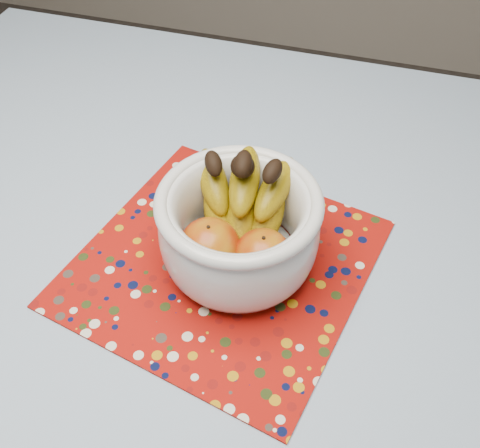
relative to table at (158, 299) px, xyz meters
The scene contains 4 objects.
table is the anchor object (origin of this frame).
tablecloth 0.08m from the table, ahead, with size 1.32×1.32×0.01m, color #6183A2.
placemat 0.14m from the table, 18.89° to the left, with size 0.40×0.40×0.00m, color #8F0D07.
fruit_bowl 0.22m from the table, 21.87° to the left, with size 0.24×0.24×0.19m.
Camera 1 is at (0.28, -0.47, 1.42)m, focal length 42.00 mm.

